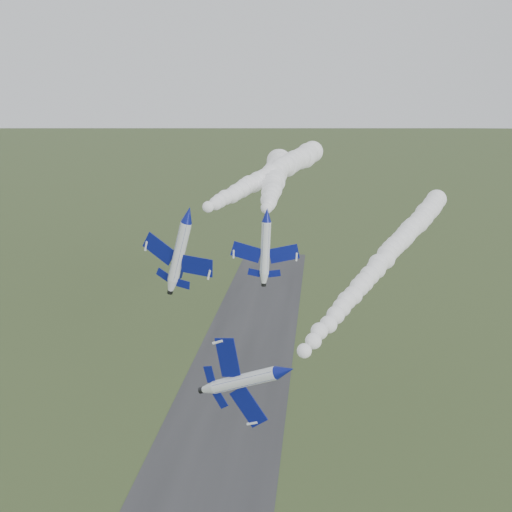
# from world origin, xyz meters

# --- Properties ---
(runway) EXTENTS (24.00, 260.00, 0.04)m
(runway) POSITION_xyz_m (0.00, 30.00, 0.02)
(runway) COLOR #2F2F32
(runway) RESTS_ON ground
(jet_lead) EXTENTS (6.97, 13.15, 10.09)m
(jet_lead) POSITION_xyz_m (14.37, -3.35, 33.45)
(jet_lead) COLOR white
(smoke_trail_jet_lead) EXTENTS (29.32, 74.03, 4.45)m
(smoke_trail_jet_lead) POSITION_xyz_m (29.78, 35.90, 36.44)
(smoke_trail_jet_lead) COLOR white
(jet_pair_left) EXTENTS (11.81, 14.28, 4.55)m
(jet_pair_left) POSITION_xyz_m (-1.46, 19.21, 45.89)
(jet_pair_left) COLOR white
(smoke_trail_jet_pair_left) EXTENTS (23.61, 61.93, 5.23)m
(smoke_trail_jet_pair_left) POSITION_xyz_m (7.68, 53.46, 47.26)
(smoke_trail_jet_pair_left) COLOR white
(jet_pair_right) EXTENTS (10.05, 11.99, 2.97)m
(jet_pair_right) POSITION_xyz_m (9.96, 20.42, 45.90)
(jet_pair_right) COLOR white
(smoke_trail_jet_pair_right) EXTENTS (10.27, 56.05, 5.45)m
(smoke_trail_jet_pair_right) POSITION_xyz_m (8.42, 50.89, 46.56)
(smoke_trail_jet_pair_right) COLOR white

